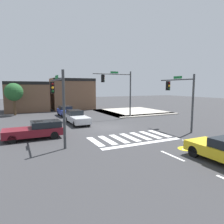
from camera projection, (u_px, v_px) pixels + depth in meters
ground_plane at (107, 127)px, 20.65m from camera, size 120.00×120.00×0.00m
crosswalk_near at (130, 137)px, 16.63m from camera, size 6.62×2.85×0.01m
bike_detector_marking at (186, 149)px, 13.55m from camera, size 1.07×1.07×0.01m
curb_corner_northeast at (131, 112)px, 32.72m from camera, size 10.00×10.60×0.15m
storefront_row at (50, 95)px, 36.06m from camera, size 14.99×6.47×5.65m
traffic_signal_northeast at (119, 86)px, 26.23m from camera, size 5.44×0.32×6.17m
traffic_signal_southwest at (58, 95)px, 14.89m from camera, size 0.32×4.95×5.25m
traffic_signal_southeast at (180, 92)px, 19.26m from camera, size 0.32×4.49×5.26m
car_maroon at (36, 130)px, 16.18m from camera, size 4.46×1.87×1.37m
car_silver at (77, 117)px, 22.73m from camera, size 1.76×4.70×1.45m
car_blue at (66, 111)px, 28.82m from camera, size 1.79×4.16×1.40m
roadside_tree at (14, 92)px, 29.07m from camera, size 2.59×2.59×4.70m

